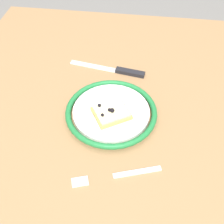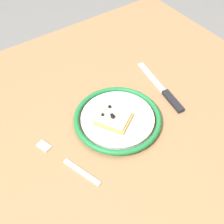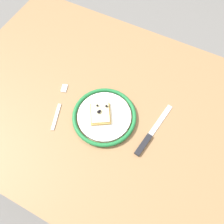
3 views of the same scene
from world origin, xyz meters
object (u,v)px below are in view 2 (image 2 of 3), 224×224
Objects in this scene: knife at (167,94)px; fork at (67,162)px; pizza_slice_near at (113,118)px; plate at (118,119)px; dining_table at (92,137)px.

knife reaches higher than fork.
plate is at bearing 7.59° from pizza_slice_near.
dining_table is 10.53× the size of pizza_slice_near.
pizza_slice_near is 0.47× the size of knife.
dining_table is 0.12m from plate.
dining_table is 0.12m from pizza_slice_near.
knife is 1.22× the size of fork.
dining_table is at bearing 167.96° from knife.
plate reaches higher than dining_table.
pizza_slice_near reaches higher than plate.
plate is at bearing 11.26° from fork.
fork is (-0.36, -0.03, -0.00)m from knife.
pizza_slice_near is 0.58× the size of fork.
fork is at bearing -168.41° from pizza_slice_near.
dining_table is 6.07× the size of fork.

